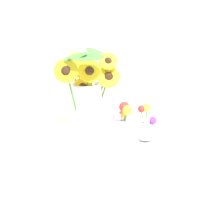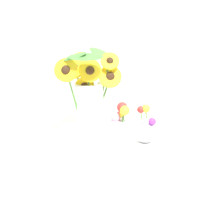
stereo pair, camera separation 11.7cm
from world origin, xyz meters
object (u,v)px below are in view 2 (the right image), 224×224
(vase_small_center, at_px, (121,128))
(serving_tray, at_px, (112,141))
(vase_bulb_right, at_px, (146,129))
(mason_jar_sunflowers, at_px, (89,97))

(vase_small_center, bearing_deg, serving_tray, 118.57)
(serving_tray, height_order, vase_bulb_right, vase_bulb_right)
(mason_jar_sunflowers, bearing_deg, serving_tray, -30.07)
(serving_tray, distance_m, vase_small_center, 0.11)
(mason_jar_sunflowers, height_order, vase_bulb_right, mason_jar_sunflowers)
(mason_jar_sunflowers, distance_m, vase_small_center, 0.20)
(mason_jar_sunflowers, height_order, vase_small_center, mason_jar_sunflowers)
(serving_tray, distance_m, vase_bulb_right, 0.14)
(vase_small_center, bearing_deg, mason_jar_sunflowers, 137.02)
(serving_tray, height_order, mason_jar_sunflowers, mason_jar_sunflowers)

